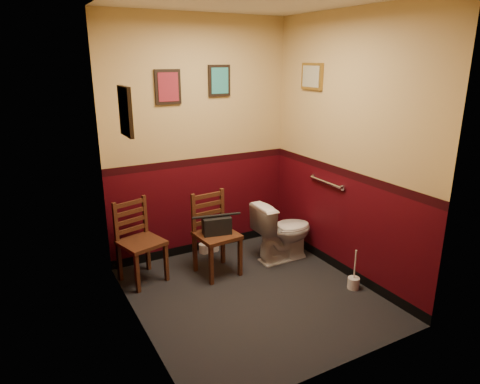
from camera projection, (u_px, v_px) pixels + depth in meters
name	position (u px, v px, depth m)	size (l,w,h in m)	color
floor	(252.00, 295.00, 4.23)	(2.20, 2.40, 0.00)	black
wall_back	(199.00, 140.00, 4.83)	(2.20, 2.70, 0.00)	#3E050C
wall_front	(346.00, 199.00, 2.82)	(2.20, 2.70, 0.00)	#3E050C
wall_left	(132.00, 178.00, 3.32)	(2.40, 2.70, 0.00)	#3E050C
wall_right	(347.00, 150.00, 4.33)	(2.40, 2.70, 0.00)	#3E050C
grab_bar	(326.00, 182.00, 4.64)	(0.05, 0.56, 0.06)	silver
framed_print_back_a	(168.00, 87.00, 4.47)	(0.28, 0.04, 0.36)	black
framed_print_back_b	(219.00, 81.00, 4.73)	(0.26, 0.04, 0.34)	black
framed_print_left	(126.00, 111.00, 3.26)	(0.04, 0.30, 0.38)	black
framed_print_right	(312.00, 76.00, 4.61)	(0.04, 0.34, 0.28)	olive
toilet	(283.00, 231.00, 4.90)	(0.39, 0.70, 0.69)	white
toilet_brush	(354.00, 282.00, 4.33)	(0.12, 0.12, 0.43)	silver
chair_left	(139.00, 241.00, 4.41)	(0.50, 0.50, 0.86)	#5A2F1B
chair_right	(215.00, 234.00, 4.56)	(0.45, 0.45, 0.89)	#5A2F1B
handbag	(217.00, 225.00, 4.50)	(0.32, 0.20, 0.22)	black
tp_stack	(209.00, 237.00, 5.12)	(0.26, 0.16, 0.44)	silver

